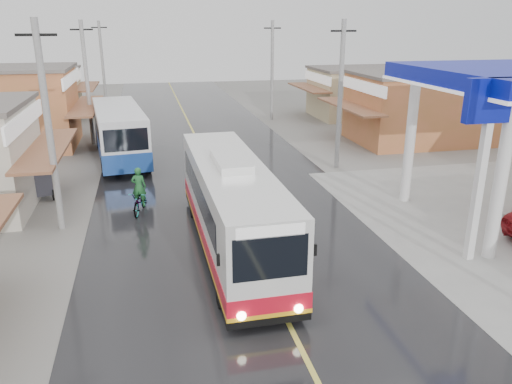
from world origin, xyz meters
TOP-DOWN VIEW (x-y plane):
  - ground at (0.00, 0.00)m, footprint 120.00×120.00m
  - road at (0.00, 15.00)m, footprint 12.00×90.00m
  - centre_line at (0.00, 15.00)m, footprint 0.15×90.00m
  - shopfronts_right at (15.00, 12.00)m, footprint 11.00×44.00m
  - utility_poles_left at (-7.00, 16.00)m, footprint 1.60×50.00m
  - utility_poles_right at (7.00, 15.00)m, footprint 1.60×36.00m
  - coach_bus at (-0.67, 5.66)m, footprint 2.64×11.02m
  - second_bus at (-5.00, 19.36)m, footprint 3.59×9.64m
  - cyclist at (-3.91, 10.03)m, footprint 1.11×2.04m
  - tricycle_near at (-8.60, 13.20)m, footprint 1.83×2.15m

SIDE VIEW (x-z plane):
  - ground at x=0.00m, z-range 0.00..0.00m
  - shopfronts_right at x=15.00m, z-range -2.40..2.40m
  - utility_poles_left at x=-7.00m, z-range -4.00..4.00m
  - utility_poles_right at x=7.00m, z-range -4.00..4.00m
  - road at x=0.00m, z-range 0.00..0.02m
  - centre_line at x=0.00m, z-range 0.02..0.03m
  - cyclist at x=-3.91m, z-range -0.36..1.73m
  - tricycle_near at x=-8.60m, z-range 0.11..1.66m
  - coach_bus at x=-0.67m, z-range -0.06..3.37m
  - second_bus at x=-5.00m, z-range 0.12..3.24m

